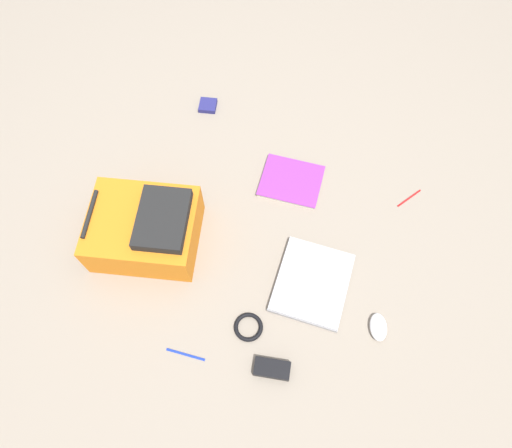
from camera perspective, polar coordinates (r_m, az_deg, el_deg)
ground_plane at (r=1.83m, az=-0.41°, el=-1.55°), size 3.88×3.88×0.00m
backpack at (r=1.79m, az=-13.57°, el=-0.56°), size 0.42×0.47×0.22m
laptop at (r=1.76m, az=7.02°, el=-7.24°), size 0.32×0.28×0.03m
book_comic at (r=1.94m, az=4.40°, el=5.32°), size 0.23×0.27×0.02m
computer_mouse at (r=1.75m, az=14.99°, el=-12.29°), size 0.12×0.09×0.03m
cable_coil at (r=1.71m, az=-0.95°, el=-12.71°), size 0.11×0.11×0.02m
power_brick at (r=1.67m, az=2.01°, el=-17.56°), size 0.09×0.14×0.03m
pen_black at (r=1.71m, az=-8.76°, el=-15.74°), size 0.02×0.14×0.01m
pen_blue at (r=2.01m, az=18.54°, el=3.11°), size 0.11×0.08×0.01m
earbud_pouch at (r=2.19m, az=-6.01°, el=14.47°), size 0.09×0.09×0.02m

